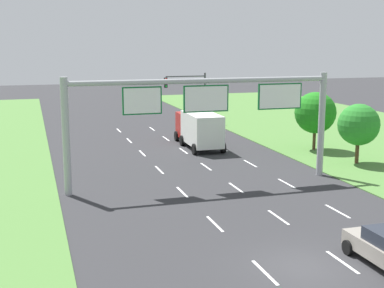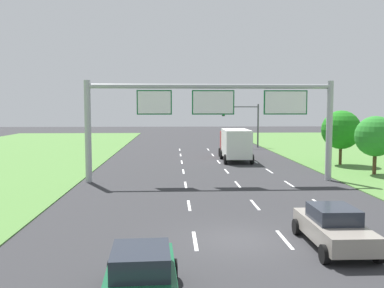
{
  "view_description": "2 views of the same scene",
  "coord_description": "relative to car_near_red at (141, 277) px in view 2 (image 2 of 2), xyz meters",
  "views": [
    {
      "loc": [
        -10.25,
        -18.11,
        8.98
      ],
      "look_at": [
        -0.14,
        15.3,
        2.29
      ],
      "focal_mm": 50.0,
      "sensor_mm": 36.0,
      "label": 1
    },
    {
      "loc": [
        -2.6,
        -16.13,
        5.14
      ],
      "look_at": [
        -1.37,
        11.04,
        2.82
      ],
      "focal_mm": 40.0,
      "sensor_mm": 36.0,
      "label": 2
    }
  ],
  "objects": [
    {
      "name": "car_lead_silver",
      "position": [
        6.73,
        4.36,
        -0.01
      ],
      "size": [
        2.03,
        4.36,
        1.51
      ],
      "rotation": [
        0.0,
        0.0,
        -0.0
      ],
      "color": "gray",
      "rests_on": "ground_plane"
    },
    {
      "name": "lane_dashes_inner_left",
      "position": [
        1.68,
        14.35,
        -0.77
      ],
      "size": [
        0.14,
        56.4,
        0.01
      ],
      "color": "white",
      "rests_on": "ground_plane"
    },
    {
      "name": "lane_dashes_inner_right",
      "position": [
        5.18,
        14.35,
        -0.77
      ],
      "size": [
        0.14,
        56.4,
        0.01
      ],
      "color": "white",
      "rests_on": "ground_plane"
    },
    {
      "name": "car_near_red",
      "position": [
        0.0,
        0.0,
        0.0
      ],
      "size": [
        2.22,
        4.23,
        1.55
      ],
      "rotation": [
        0.0,
        0.0,
        0.05
      ],
      "color": "#145633",
      "rests_on": "ground_plane"
    },
    {
      "name": "roadside_tree_far",
      "position": [
        15.77,
        26.45,
        2.41
      ],
      "size": [
        3.44,
        3.44,
        4.9
      ],
      "color": "#513823",
      "rests_on": "ground_plane"
    },
    {
      "name": "sign_gantry",
      "position": [
        3.68,
        18.73,
        4.17
      ],
      "size": [
        17.24,
        0.44,
        7.0
      ],
      "color": "#9EA0A5",
      "rests_on": "ground_plane"
    },
    {
      "name": "box_truck",
      "position": [
        6.89,
        30.52,
        0.9
      ],
      "size": [
        2.8,
        7.51,
        3.05
      ],
      "rotation": [
        0.0,
        0.0,
        -0.02
      ],
      "color": "#B21E19",
      "rests_on": "ground_plane"
    },
    {
      "name": "lane_dashes_slip",
      "position": [
        8.68,
        14.35,
        -0.77
      ],
      "size": [
        0.14,
        56.4,
        0.01
      ],
      "color": "white",
      "rests_on": "ground_plane"
    },
    {
      "name": "traffic_light_mast",
      "position": [
        9.91,
        43.9,
        3.1
      ],
      "size": [
        4.76,
        0.49,
        5.6
      ],
      "color": "#47494F",
      "rests_on": "ground_plane"
    },
    {
      "name": "roadside_tree_mid",
      "position": [
        16.23,
        20.92,
        2.2
      ],
      "size": [
        3.08,
        3.08,
        4.51
      ],
      "color": "#513823",
      "rests_on": "ground_plane"
    },
    {
      "name": "ground_plane",
      "position": [
        3.43,
        5.35,
        -0.77
      ],
      "size": [
        200.0,
        200.0,
        0.0
      ],
      "primitive_type": "plane",
      "color": "#2D2D30"
    }
  ]
}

